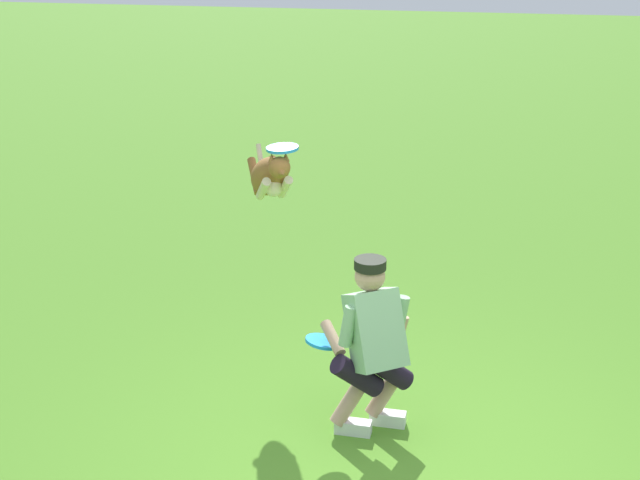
% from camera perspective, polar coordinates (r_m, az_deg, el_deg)
% --- Properties ---
extents(person, '(0.71, 0.56, 1.29)m').
position_cam_1_polar(person, '(6.00, 3.51, -6.78)').
color(person, silver).
rests_on(person, ground_plane).
extents(dog, '(0.57, 0.95, 0.57)m').
position_cam_1_polar(dog, '(7.00, -3.30, 4.21)').
color(dog, '#925F2D').
extents(frisbee_flying, '(0.36, 0.36, 0.04)m').
position_cam_1_polar(frisbee_flying, '(6.64, -2.51, 6.10)').
color(frisbee_flying, '#2888D8').
extents(frisbee_held, '(0.36, 0.36, 0.08)m').
position_cam_1_polar(frisbee_held, '(6.19, 0.21, -6.75)').
color(frisbee_held, '#1F94EC').
rests_on(frisbee_held, person).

